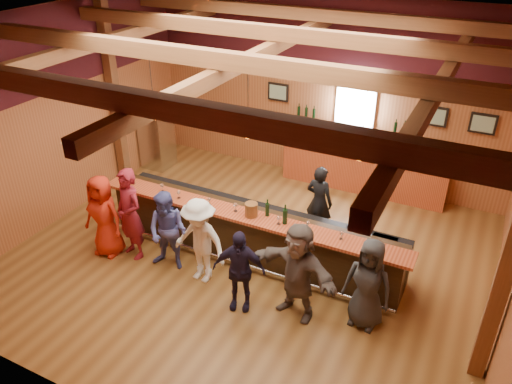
# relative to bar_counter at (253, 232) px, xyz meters

# --- Properties ---
(room) EXTENTS (9.04, 9.00, 4.52)m
(room) POSITION_rel_bar_counter_xyz_m (-0.02, -0.09, 2.69)
(room) COLOR brown
(room) RESTS_ON ground
(bar_counter) EXTENTS (6.30, 1.07, 1.11)m
(bar_counter) POSITION_rel_bar_counter_xyz_m (0.00, 0.00, 0.00)
(bar_counter) COLOR black
(bar_counter) RESTS_ON ground
(back_bar_cabinet) EXTENTS (4.00, 0.52, 0.95)m
(back_bar_cabinet) POSITION_rel_bar_counter_xyz_m (1.18, 3.57, -0.05)
(back_bar_cabinet) COLOR #9C381C
(back_bar_cabinet) RESTS_ON ground
(window) EXTENTS (0.95, 0.09, 0.95)m
(window) POSITION_rel_bar_counter_xyz_m (0.78, 3.80, 1.53)
(window) COLOR silver
(window) RESTS_ON room
(framed_pictures) EXTENTS (5.35, 0.05, 0.45)m
(framed_pictures) POSITION_rel_bar_counter_xyz_m (1.65, 3.79, 1.58)
(framed_pictures) COLOR black
(framed_pictures) RESTS_ON room
(wine_shelves) EXTENTS (3.00, 0.18, 0.30)m
(wine_shelves) POSITION_rel_bar_counter_xyz_m (0.78, 3.73, 1.10)
(wine_shelves) COLOR #9C381C
(wine_shelves) RESTS_ON room
(pendant_lights) EXTENTS (4.24, 0.24, 1.37)m
(pendant_lights) POSITION_rel_bar_counter_xyz_m (-0.02, -0.15, 2.19)
(pendant_lights) COLOR black
(pendant_lights) RESTS_ON room
(stainless_fridge) EXTENTS (0.70, 0.70, 1.80)m
(stainless_fridge) POSITION_rel_bar_counter_xyz_m (-4.12, 2.45, 0.38)
(stainless_fridge) COLOR silver
(stainless_fridge) RESTS_ON ground
(customer_orange) EXTENTS (0.85, 0.57, 1.71)m
(customer_orange) POSITION_rel_bar_counter_xyz_m (-2.64, -1.25, 0.34)
(customer_orange) COLOR red
(customer_orange) RESTS_ON ground
(customer_redvest) EXTENTS (0.80, 0.65, 1.89)m
(customer_redvest) POSITION_rel_bar_counter_xyz_m (-2.12, -1.08, 0.42)
(customer_redvest) COLOR maroon
(customer_redvest) RESTS_ON ground
(customer_denim) EXTENTS (0.85, 0.69, 1.62)m
(customer_denim) POSITION_rel_bar_counter_xyz_m (-1.26, -1.08, 0.29)
(customer_denim) COLOR #5055A1
(customer_denim) RESTS_ON ground
(customer_white) EXTENTS (1.15, 0.73, 1.70)m
(customer_white) POSITION_rel_bar_counter_xyz_m (-0.51, -1.13, 0.33)
(customer_white) COLOR white
(customer_white) RESTS_ON ground
(customer_navy) EXTENTS (0.98, 0.63, 1.55)m
(customer_navy) POSITION_rel_bar_counter_xyz_m (0.47, -1.47, 0.25)
(customer_navy) COLOR #201A34
(customer_navy) RESTS_ON ground
(customer_brown) EXTENTS (1.73, 0.88, 1.78)m
(customer_brown) POSITION_rel_bar_counter_xyz_m (1.42, -1.19, 0.37)
(customer_brown) COLOR #62544E
(customer_brown) RESTS_ON ground
(customer_dark) EXTENTS (0.85, 0.60, 1.64)m
(customer_dark) POSITION_rel_bar_counter_xyz_m (2.53, -0.90, 0.30)
(customer_dark) COLOR #292A2C
(customer_dark) RESTS_ON ground
(bartender) EXTENTS (0.64, 0.47, 1.62)m
(bartender) POSITION_rel_bar_counter_xyz_m (0.91, 1.22, 0.29)
(bartender) COLOR black
(bartender) RESTS_ON ground
(ice_bucket) EXTENTS (0.24, 0.24, 0.26)m
(ice_bucket) POSITION_rel_bar_counter_xyz_m (0.12, -0.31, 0.72)
(ice_bucket) COLOR olive
(ice_bucket) RESTS_ON bar_counter
(bottle_a) EXTENTS (0.07, 0.07, 0.34)m
(bottle_a) POSITION_rel_bar_counter_xyz_m (0.38, -0.17, 0.72)
(bottle_a) COLOR black
(bottle_a) RESTS_ON bar_counter
(bottle_b) EXTENTS (0.08, 0.08, 0.39)m
(bottle_b) POSITION_rel_bar_counter_xyz_m (0.78, -0.27, 0.74)
(bottle_b) COLOR black
(bottle_b) RESTS_ON bar_counter
(glass_a) EXTENTS (0.08, 0.08, 0.18)m
(glass_a) POSITION_rel_bar_counter_xyz_m (-2.63, -0.28, 0.72)
(glass_a) COLOR silver
(glass_a) RESTS_ON bar_counter
(glass_b) EXTENTS (0.08, 0.08, 0.17)m
(glass_b) POSITION_rel_bar_counter_xyz_m (-1.92, -0.28, 0.71)
(glass_b) COLOR silver
(glass_b) RESTS_ON bar_counter
(glass_c) EXTENTS (0.08, 0.08, 0.17)m
(glass_c) POSITION_rel_bar_counter_xyz_m (-1.46, -0.37, 0.71)
(glass_c) COLOR silver
(glass_c) RESTS_ON bar_counter
(glass_d) EXTENTS (0.07, 0.07, 0.16)m
(glass_d) POSITION_rel_bar_counter_xyz_m (-0.79, -0.32, 0.70)
(glass_d) COLOR silver
(glass_d) RESTS_ON bar_counter
(glass_e) EXTENTS (0.08, 0.08, 0.19)m
(glass_e) POSITION_rel_bar_counter_xyz_m (-0.22, -0.30, 0.72)
(glass_e) COLOR silver
(glass_e) RESTS_ON bar_counter
(glass_f) EXTENTS (0.08, 0.08, 0.17)m
(glass_f) POSITION_rel_bar_counter_xyz_m (0.69, -0.34, 0.71)
(glass_f) COLOR silver
(glass_f) RESTS_ON bar_counter
(glass_g) EXTENTS (0.07, 0.07, 0.16)m
(glass_g) POSITION_rel_bar_counter_xyz_m (1.22, -0.26, 0.70)
(glass_g) COLOR silver
(glass_g) RESTS_ON bar_counter
(glass_h) EXTENTS (0.07, 0.07, 0.16)m
(glass_h) POSITION_rel_bar_counter_xyz_m (1.85, -0.29, 0.71)
(glass_h) COLOR silver
(glass_h) RESTS_ON bar_counter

